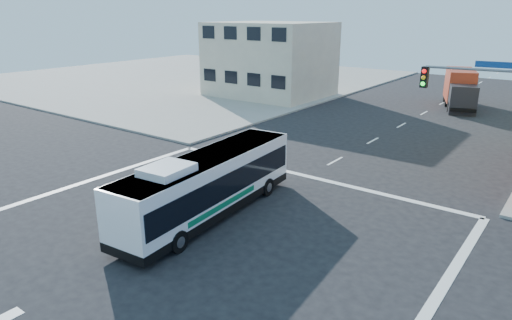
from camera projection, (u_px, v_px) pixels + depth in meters
The scene contains 6 objects.
ground at pixel (192, 239), 19.18m from camera, with size 120.00×120.00×0.00m, color black.
sidewalk_nw at pixel (188, 77), 65.71m from camera, with size 50.00×50.00×0.15m, color gray.
building_west at pixel (270, 60), 50.46m from camera, with size 12.06×10.06×8.00m.
signal_mast_ne at pixel (497, 107), 20.58m from camera, with size 7.91×1.13×8.07m.
transit_bus at pixel (209, 184), 20.93m from camera, with size 3.22×10.98×3.20m.
box_truck at pixel (460, 90), 44.68m from camera, with size 4.82×8.41×3.64m.
Camera 1 is at (12.44, -12.18, 9.10)m, focal length 32.00 mm.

